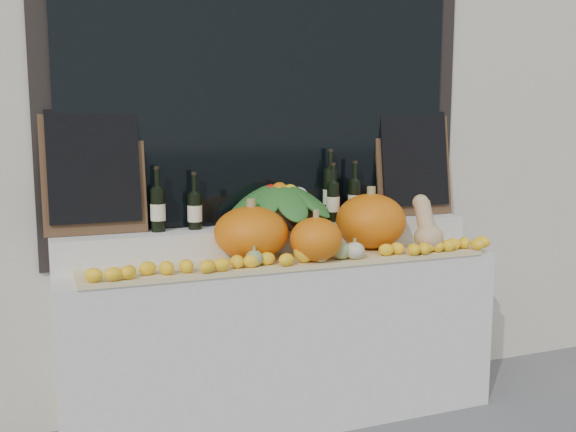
{
  "coord_description": "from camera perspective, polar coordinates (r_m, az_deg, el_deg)",
  "views": [
    {
      "loc": [
        -1.17,
        -1.57,
        1.59
      ],
      "look_at": [
        0.0,
        1.45,
        1.12
      ],
      "focal_mm": 40.0,
      "sensor_mm": 36.0,
      "label": 1
    }
  ],
  "objects": [
    {
      "name": "pumpkin_center",
      "position": [
        3.21,
        2.5,
        -2.08
      ],
      "size": [
        0.35,
        0.35,
        0.22
      ],
      "primitive_type": "ellipsoid",
      "rotation": [
        0.0,
        0.0,
        0.42
      ],
      "color": "orange",
      "rests_on": "straw_bedding"
    },
    {
      "name": "straw_bedding",
      "position": [
        3.27,
        0.32,
        -4.07
      ],
      "size": [
        2.1,
        0.32,
        0.02
      ],
      "primitive_type": "cube",
      "color": "tan",
      "rests_on": "display_sill"
    },
    {
      "name": "lemon_heap",
      "position": [
        3.16,
        1.05,
        -3.69
      ],
      "size": [
        2.2,
        0.16,
        0.06
      ],
      "primitive_type": null,
      "color": "yellow",
      "rests_on": "straw_bedding"
    },
    {
      "name": "wine_bottle_far_right",
      "position": [
        3.68,
        5.94,
        1.48
      ],
      "size": [
        0.08,
        0.08,
        0.34
      ],
      "color": "black",
      "rests_on": "rear_tier"
    },
    {
      "name": "wine_bottle_far_left",
      "position": [
        3.33,
        -11.49,
        0.6
      ],
      "size": [
        0.08,
        0.08,
        0.33
      ],
      "color": "black",
      "rests_on": "rear_tier"
    },
    {
      "name": "wine_bottle_near_left",
      "position": [
        3.38,
        -8.29,
        0.49
      ],
      "size": [
        0.08,
        0.08,
        0.3
      ],
      "color": "black",
      "rests_on": "rear_tier"
    },
    {
      "name": "butternut_squash",
      "position": [
        3.56,
        12.23,
        -1.07
      ],
      "size": [
        0.16,
        0.22,
        0.3
      ],
      "color": "tan",
      "rests_on": "straw_bedding"
    },
    {
      "name": "produce_bowl",
      "position": [
        3.47,
        -0.75,
        1.1
      ],
      "size": [
        0.62,
        0.62,
        0.24
      ],
      "color": "black",
      "rests_on": "rear_tier"
    },
    {
      "name": "pumpkin_left",
      "position": [
        3.26,
        -3.27,
        -1.48
      ],
      "size": [
        0.44,
        0.44,
        0.27
      ],
      "primitive_type": "ellipsoid",
      "rotation": [
        0.0,
        0.0,
        0.15
      ],
      "color": "orange",
      "rests_on": "straw_bedding"
    },
    {
      "name": "wine_bottle_near_right",
      "position": [
        3.61,
        4.01,
        1.31
      ],
      "size": [
        0.08,
        0.08,
        0.33
      ],
      "color": "black",
      "rests_on": "rear_tier"
    },
    {
      "name": "chalkboard_right",
      "position": [
        3.92,
        11.14,
        4.78
      ],
      "size": [
        0.5,
        0.12,
        0.62
      ],
      "rotation": [
        -0.15,
        0.0,
        0.0
      ],
      "color": "#4C331E",
      "rests_on": "rear_tier"
    },
    {
      "name": "wine_bottle_tall",
      "position": [
        3.64,
        3.78,
        1.95
      ],
      "size": [
        0.08,
        0.08,
        0.41
      ],
      "color": "black",
      "rests_on": "rear_tier"
    },
    {
      "name": "storefront_facade",
      "position": [
        4.04,
        -4.28,
        17.6
      ],
      "size": [
        7.0,
        0.94,
        4.5
      ],
      "color": "beige",
      "rests_on": "ground"
    },
    {
      "name": "rear_tier",
      "position": [
        3.5,
        -1.33,
        -2.09
      ],
      "size": [
        2.3,
        0.25,
        0.16
      ],
      "primitive_type": "cube",
      "color": "silver",
      "rests_on": "display_sill"
    },
    {
      "name": "pumpkin_right",
      "position": [
        3.55,
        7.36,
        -0.45
      ],
      "size": [
        0.5,
        0.5,
        0.3
      ],
      "primitive_type": "ellipsoid",
      "rotation": [
        0.0,
        0.0,
        -0.35
      ],
      "color": "orange",
      "rests_on": "straw_bedding"
    },
    {
      "name": "display_sill",
      "position": [
        3.5,
        -0.45,
        -10.91
      ],
      "size": [
        2.3,
        0.55,
        0.88
      ],
      "primitive_type": "cube",
      "color": "silver",
      "rests_on": "ground"
    },
    {
      "name": "chalkboard_left",
      "position": [
        3.32,
        -16.87,
        3.97
      ],
      "size": [
        0.5,
        0.12,
        0.62
      ],
      "rotation": [
        -0.15,
        0.0,
        0.0
      ],
      "color": "#4C331E",
      "rests_on": "rear_tier"
    },
    {
      "name": "decorative_gourds",
      "position": [
        3.2,
        2.74,
        -3.24
      ],
      "size": [
        0.62,
        0.13,
        0.14
      ],
      "color": "#345F1C",
      "rests_on": "straw_bedding"
    }
  ]
}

